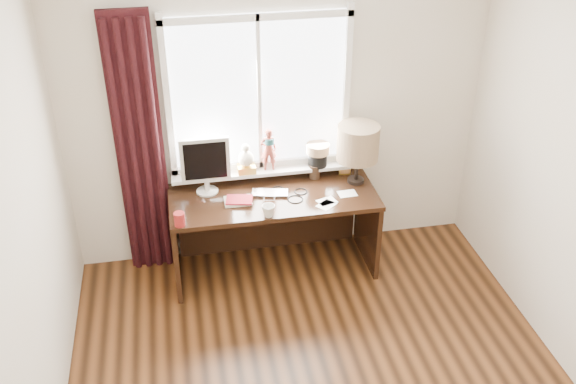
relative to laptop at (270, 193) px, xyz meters
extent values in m
cube|color=white|center=(0.12, -1.65, 1.84)|extent=(3.50, 4.00, 0.00)
cube|color=beige|center=(0.12, 0.35, 0.54)|extent=(3.50, 0.00, 2.60)
cube|color=beige|center=(-1.63, -1.65, 0.54)|extent=(0.00, 4.00, 2.60)
imported|color=silver|center=(0.00, 0.00, 0.00)|extent=(0.33, 0.25, 0.02)
imported|color=white|center=(-0.07, -0.32, 0.04)|extent=(0.14, 0.14, 0.10)
cylinder|color=maroon|center=(-0.75, -0.32, 0.04)|extent=(0.08, 0.08, 0.11)
cube|color=white|center=(-0.03, 0.33, 0.74)|extent=(1.40, 0.02, 1.30)
cube|color=silver|center=(-0.03, 0.31, 0.11)|extent=(1.50, 0.05, 0.05)
cube|color=silver|center=(-0.03, 0.31, 1.36)|extent=(1.50, 0.05, 0.05)
cube|color=silver|center=(-0.75, 0.31, 0.74)|extent=(0.05, 0.05, 1.40)
cube|color=silver|center=(0.70, 0.31, 0.74)|extent=(0.05, 0.05, 1.40)
cube|color=silver|center=(-0.03, 0.31, 0.74)|extent=(0.03, 0.05, 1.30)
cube|color=silver|center=(-0.03, 0.26, 0.07)|extent=(1.52, 0.18, 0.03)
cylinder|color=#5A100A|center=(-0.60, 0.25, 0.20)|extent=(0.12, 0.12, 0.22)
cube|color=gold|center=(-0.16, 0.23, 0.12)|extent=(0.15, 0.12, 0.06)
sphere|color=beige|center=(-0.16, 0.23, 0.21)|extent=(0.13, 0.13, 0.13)
sphere|color=beige|center=(-0.16, 0.23, 0.31)|extent=(0.07, 0.07, 0.07)
imported|color=brown|center=(0.04, 0.25, 0.28)|extent=(0.14, 0.10, 0.38)
cylinder|color=#1E4C51|center=(0.04, 0.24, 0.36)|extent=(0.09, 0.09, 0.05)
cylinder|color=black|center=(0.45, 0.24, 0.15)|extent=(0.16, 0.16, 0.12)
cylinder|color=#8C6B4C|center=(0.45, 0.24, 0.25)|extent=(0.20, 0.20, 0.08)
cube|color=black|center=(-1.01, 0.27, 0.36)|extent=(0.38, 0.05, 2.25)
cylinder|color=black|center=(-1.15, 0.23, 0.34)|extent=(0.06, 0.06, 2.20)
cylinder|color=black|center=(-1.06, 0.23, 0.34)|extent=(0.06, 0.06, 2.20)
cylinder|color=black|center=(-0.97, 0.23, 0.34)|extent=(0.06, 0.06, 2.20)
cylinder|color=black|center=(-0.88, 0.23, 0.34)|extent=(0.06, 0.06, 2.20)
cube|color=black|center=(0.02, -0.02, -0.03)|extent=(1.70, 0.70, 0.04)
cube|color=black|center=(-0.81, -0.02, -0.41)|extent=(0.04, 0.64, 0.71)
cube|color=black|center=(0.85, -0.02, -0.41)|extent=(0.04, 0.64, 0.71)
cube|color=black|center=(0.02, 0.31, -0.41)|extent=(1.60, 0.03, 0.71)
cylinder|color=beige|center=(-0.51, 0.13, 0.00)|extent=(0.18, 0.18, 0.01)
cylinder|color=beige|center=(-0.51, 0.13, 0.05)|extent=(0.04, 0.04, 0.10)
cube|color=beige|center=(-0.51, 0.13, 0.29)|extent=(0.40, 0.04, 0.38)
cube|color=black|center=(-0.51, 0.11, 0.29)|extent=(0.34, 0.01, 0.32)
cube|color=beige|center=(-0.28, -0.07, 0.00)|extent=(0.22, 0.17, 0.02)
cube|color=maroon|center=(-0.27, -0.08, 0.01)|extent=(0.24, 0.19, 0.01)
cylinder|color=black|center=(0.42, 0.20, 0.05)|extent=(0.09, 0.09, 0.12)
cylinder|color=black|center=(0.40, 0.21, 0.10)|extent=(0.01, 0.01, 0.22)
cylinder|color=black|center=(0.43, 0.19, 0.08)|extent=(0.01, 0.01, 0.19)
cylinder|color=black|center=(0.42, 0.22, 0.11)|extent=(0.01, 0.01, 0.25)
cylinder|color=black|center=(0.44, 0.21, 0.07)|extent=(0.01, 0.01, 0.17)
cube|color=gold|center=(0.69, 0.21, 0.05)|extent=(0.10, 0.03, 0.13)
cube|color=#996633|center=(0.69, 0.20, 0.05)|extent=(0.07, 0.02, 0.10)
cylinder|color=black|center=(0.74, 0.07, 0.00)|extent=(0.14, 0.14, 0.03)
cylinder|color=black|center=(0.74, 0.07, 0.13)|extent=(0.03, 0.03, 0.22)
cylinder|color=tan|center=(0.74, 0.07, 0.36)|extent=(0.35, 0.35, 0.30)
cube|color=white|center=(0.43, -0.20, -0.01)|extent=(0.18, 0.15, 0.00)
cube|color=white|center=(0.62, -0.11, -0.01)|extent=(0.16, 0.12, 0.00)
cube|color=white|center=(0.41, -0.25, -0.01)|extent=(0.19, 0.18, 0.00)
torus|color=black|center=(0.18, -0.12, -0.01)|extent=(0.13, 0.13, 0.01)
torus|color=black|center=(0.25, -0.01, -0.01)|extent=(0.14, 0.14, 0.01)
torus|color=black|center=(0.07, 0.06, -0.01)|extent=(0.13, 0.13, 0.01)
camera|label=1|loc=(-0.70, -4.45, 2.71)|focal=40.00mm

